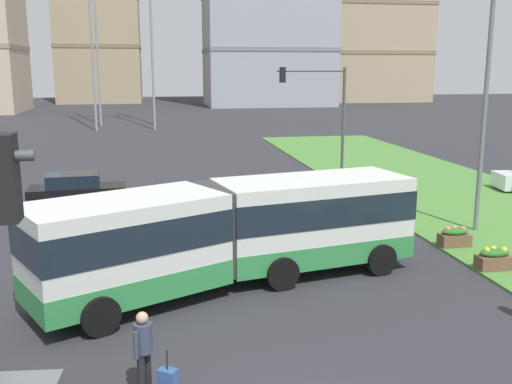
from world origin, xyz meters
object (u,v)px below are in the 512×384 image
object	(u,v)px
streetlight_median	(485,104)
traffic_light_far_right	(323,106)
car_black_sedan	(77,191)
articulated_bus	(233,232)
flower_planter_2	(494,258)
flower_planter_3	(455,237)
rolling_suitcase	(168,382)
pedestrian_crossing	(143,347)

from	to	relation	value
streetlight_median	traffic_light_far_right	bearing A→B (deg)	109.33
car_black_sedan	streetlight_median	xyz separation A→B (m)	(16.06, -7.27, 4.29)
articulated_bus	flower_planter_2	distance (m)	8.47
articulated_bus	flower_planter_3	distance (m)	8.76
car_black_sedan	rolling_suitcase	bearing A→B (deg)	-77.92
flower_planter_2	streetlight_median	xyz separation A→B (m)	(1.90, 4.36, 4.62)
flower_planter_3	pedestrian_crossing	bearing A→B (deg)	-144.04
articulated_bus	traffic_light_far_right	xyz separation A→B (m)	(6.81, 13.97, 2.73)
flower_planter_3	streetlight_median	distance (m)	5.32
rolling_suitcase	flower_planter_3	world-z (taller)	rolling_suitcase
flower_planter_2	flower_planter_3	world-z (taller)	same
flower_planter_2	rolling_suitcase	bearing A→B (deg)	-151.85
car_black_sedan	flower_planter_3	distance (m)	16.84
rolling_suitcase	traffic_light_far_right	size ratio (longest dim) A/B	0.15
flower_planter_2	flower_planter_3	distance (m)	2.52
articulated_bus	traffic_light_far_right	bearing A→B (deg)	64.01
articulated_bus	flower_planter_2	size ratio (longest dim) A/B	10.79
articulated_bus	car_black_sedan	size ratio (longest dim) A/B	2.64
articulated_bus	car_black_sedan	distance (m)	12.79
car_black_sedan	flower_planter_3	bearing A→B (deg)	-32.76
car_black_sedan	traffic_light_far_right	size ratio (longest dim) A/B	0.70
flower_planter_3	streetlight_median	xyz separation A→B (m)	(1.90, 1.84, 4.62)
pedestrian_crossing	flower_planter_2	size ratio (longest dim) A/B	1.58
pedestrian_crossing	flower_planter_3	world-z (taller)	pedestrian_crossing
articulated_bus	pedestrian_crossing	xyz separation A→B (m)	(-2.55, -5.66, -0.65)
rolling_suitcase	streetlight_median	xyz separation A→B (m)	(12.37, 9.96, 4.73)
rolling_suitcase	streetlight_median	distance (m)	16.58
flower_planter_3	traffic_light_far_right	world-z (taller)	traffic_light_far_right
traffic_light_far_right	streetlight_median	size ratio (longest dim) A/B	0.70
car_black_sedan	rolling_suitcase	xyz separation A→B (m)	(3.69, -17.24, -0.44)
pedestrian_crossing	streetlight_median	world-z (taller)	streetlight_median
car_black_sedan	flower_planter_2	xyz separation A→B (m)	(14.16, -11.63, -0.33)
traffic_light_far_right	car_black_sedan	bearing A→B (deg)	-168.36
flower_planter_2	flower_planter_3	xyz separation A→B (m)	(0.00, 2.52, 0.00)
car_black_sedan	rolling_suitcase	distance (m)	17.63
rolling_suitcase	traffic_light_far_right	xyz separation A→B (m)	(8.91, 19.83, 4.07)
traffic_light_far_right	rolling_suitcase	bearing A→B (deg)	-114.19
pedestrian_crossing	rolling_suitcase	xyz separation A→B (m)	(0.45, -0.20, -0.69)
rolling_suitcase	traffic_light_far_right	distance (m)	22.12
flower_planter_2	traffic_light_far_right	xyz separation A→B (m)	(-1.56, 14.23, 3.95)
pedestrian_crossing	flower_planter_3	bearing A→B (deg)	35.96
pedestrian_crossing	flower_planter_2	bearing A→B (deg)	26.32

